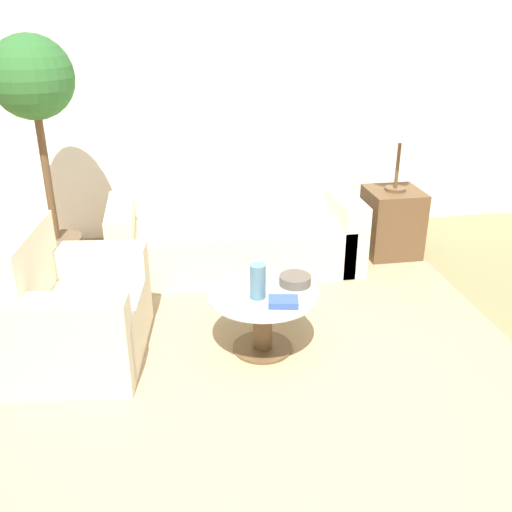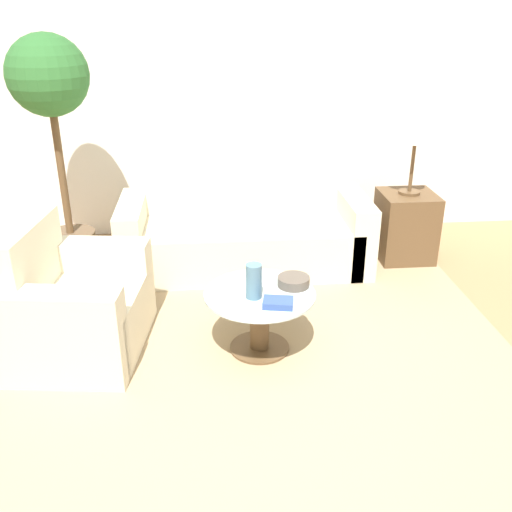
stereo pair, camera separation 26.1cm
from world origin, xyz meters
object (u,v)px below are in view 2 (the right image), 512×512
object	(u,v)px
table_lamp	(416,131)
potted_plant	(53,111)
vase	(254,281)
sofa_main	(244,232)
bowl	(294,281)
book_stack	(278,303)
coffee_table	(260,313)
armchair	(70,309)

from	to	relation	value
table_lamp	potted_plant	distance (m)	2.85
potted_plant	vase	world-z (taller)	potted_plant
vase	sofa_main	bearing A→B (deg)	88.24
table_lamp	sofa_main	bearing A→B (deg)	179.05
bowl	potted_plant	bearing A→B (deg)	141.33
sofa_main	table_lamp	size ratio (longest dim) A/B	3.14
table_lamp	book_stack	distance (m)	2.10
coffee_table	vase	size ratio (longest dim) A/B	3.18
coffee_table	book_stack	size ratio (longest dim) A/B	3.51
coffee_table	vase	bearing A→B (deg)	-126.96
coffee_table	table_lamp	bearing A→B (deg)	43.69
armchair	book_stack	size ratio (longest dim) A/B	5.13
armchair	book_stack	distance (m)	1.33
potted_plant	book_stack	world-z (taller)	potted_plant
coffee_table	book_stack	xyz separation A→B (m)	(0.09, -0.18, 0.16)
table_lamp	potted_plant	world-z (taller)	potted_plant
table_lamp	vase	distance (m)	2.08
book_stack	coffee_table	bearing A→B (deg)	128.71
coffee_table	bowl	xyz separation A→B (m)	(0.22, 0.08, 0.18)
vase	book_stack	world-z (taller)	vase
vase	book_stack	xyz separation A→B (m)	(0.13, -0.12, -0.09)
bowl	table_lamp	bearing A→B (deg)	46.99
coffee_table	potted_plant	world-z (taller)	potted_plant
armchair	table_lamp	distance (m)	2.97
table_lamp	vase	xyz separation A→B (m)	(-1.43, -1.39, -0.59)
table_lamp	book_stack	size ratio (longest dim) A/B	3.26
book_stack	table_lamp	bearing A→B (deg)	60.13
sofa_main	table_lamp	xyz separation A→B (m)	(1.39, -0.02, 0.83)
potted_plant	sofa_main	bearing A→B (deg)	-2.42
table_lamp	armchair	bearing A→B (deg)	-155.08
coffee_table	sofa_main	bearing A→B (deg)	89.92
table_lamp	potted_plant	bearing A→B (deg)	178.30
bowl	book_stack	distance (m)	0.28
bowl	sofa_main	bearing A→B (deg)	99.84
potted_plant	bowl	bearing A→B (deg)	-38.67
coffee_table	bowl	bearing A→B (deg)	19.07
potted_plant	book_stack	xyz separation A→B (m)	(1.54, -1.59, -0.87)
armchair	table_lamp	bearing A→B (deg)	-57.73
coffee_table	book_stack	world-z (taller)	book_stack
book_stack	vase	bearing A→B (deg)	148.99
sofa_main	book_stack	xyz separation A→B (m)	(0.09, -1.53, 0.15)
potted_plant	bowl	xyz separation A→B (m)	(1.67, -1.34, -0.86)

